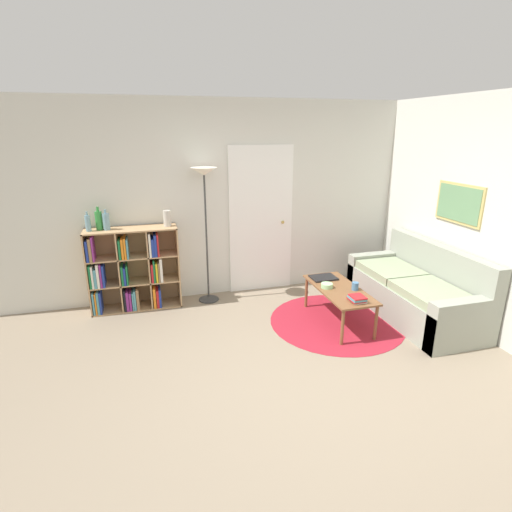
{
  "coord_description": "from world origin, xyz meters",
  "views": [
    {
      "loc": [
        -1.23,
        -2.83,
        2.23
      ],
      "look_at": [
        -0.07,
        1.3,
        0.85
      ],
      "focal_mm": 28.0,
      "sensor_mm": 36.0,
      "label": 1
    }
  ],
  "objects_px": {
    "laptop": "(323,278)",
    "bottle_right": "(106,221)",
    "coffee_table": "(339,292)",
    "bottle_left": "(88,223)",
    "cup": "(355,286)",
    "bottle_middle": "(99,220)",
    "bookshelf": "(131,271)",
    "vase_on_shelf": "(167,218)",
    "couch": "(418,293)",
    "floor_lamp": "(205,188)",
    "bowl": "(327,286)"
  },
  "relations": [
    {
      "from": "laptop",
      "to": "bottle_right",
      "type": "height_order",
      "value": "bottle_right"
    },
    {
      "from": "coffee_table",
      "to": "bottle_left",
      "type": "bearing_deg",
      "value": 158.8
    },
    {
      "from": "cup",
      "to": "bottle_middle",
      "type": "height_order",
      "value": "bottle_middle"
    },
    {
      "from": "bookshelf",
      "to": "bottle_left",
      "type": "height_order",
      "value": "bottle_left"
    },
    {
      "from": "bookshelf",
      "to": "vase_on_shelf",
      "type": "bearing_deg",
      "value": -0.53
    },
    {
      "from": "couch",
      "to": "bottle_left",
      "type": "xyz_separation_m",
      "value": [
        -3.82,
        1.15,
        0.86
      ]
    },
    {
      "from": "bookshelf",
      "to": "cup",
      "type": "xyz_separation_m",
      "value": [
        2.51,
        -1.19,
        -0.02
      ]
    },
    {
      "from": "couch",
      "to": "bottle_middle",
      "type": "bearing_deg",
      "value": 162.12
    },
    {
      "from": "bottle_left",
      "to": "bottle_middle",
      "type": "bearing_deg",
      "value": 18.84
    },
    {
      "from": "cup",
      "to": "bottle_middle",
      "type": "relative_size",
      "value": 0.33
    },
    {
      "from": "cup",
      "to": "bookshelf",
      "type": "bearing_deg",
      "value": 154.69
    },
    {
      "from": "floor_lamp",
      "to": "bottle_left",
      "type": "xyz_separation_m",
      "value": [
        -1.4,
        0.02,
        -0.36
      ]
    },
    {
      "from": "bottle_left",
      "to": "vase_on_shelf",
      "type": "xyz_separation_m",
      "value": [
        0.92,
        0.01,
        0.0
      ]
    },
    {
      "from": "bookshelf",
      "to": "vase_on_shelf",
      "type": "height_order",
      "value": "vase_on_shelf"
    },
    {
      "from": "floor_lamp",
      "to": "bookshelf",
      "type": "bearing_deg",
      "value": 178.06
    },
    {
      "from": "laptop",
      "to": "vase_on_shelf",
      "type": "height_order",
      "value": "vase_on_shelf"
    },
    {
      "from": "floor_lamp",
      "to": "cup",
      "type": "bearing_deg",
      "value": -36.95
    },
    {
      "from": "bookshelf",
      "to": "laptop",
      "type": "relative_size",
      "value": 3.52
    },
    {
      "from": "coffee_table",
      "to": "vase_on_shelf",
      "type": "height_order",
      "value": "vase_on_shelf"
    },
    {
      "from": "vase_on_shelf",
      "to": "bowl",
      "type": "bearing_deg",
      "value": -30.77
    },
    {
      "from": "floor_lamp",
      "to": "bottle_left",
      "type": "distance_m",
      "value": 1.45
    },
    {
      "from": "coffee_table",
      "to": "bowl",
      "type": "xyz_separation_m",
      "value": [
        -0.13,
        0.06,
        0.07
      ]
    },
    {
      "from": "bookshelf",
      "to": "laptop",
      "type": "distance_m",
      "value": 2.44
    },
    {
      "from": "vase_on_shelf",
      "to": "laptop",
      "type": "bearing_deg",
      "value": -22.08
    },
    {
      "from": "bookshelf",
      "to": "bottle_left",
      "type": "bearing_deg",
      "value": -177.69
    },
    {
      "from": "couch",
      "to": "coffee_table",
      "type": "bearing_deg",
      "value": 175.99
    },
    {
      "from": "bookshelf",
      "to": "bottle_left",
      "type": "distance_m",
      "value": 0.78
    },
    {
      "from": "bookshelf",
      "to": "bowl",
      "type": "height_order",
      "value": "bookshelf"
    },
    {
      "from": "bookshelf",
      "to": "coffee_table",
      "type": "distance_m",
      "value": 2.61
    },
    {
      "from": "floor_lamp",
      "to": "couch",
      "type": "bearing_deg",
      "value": -25.17
    },
    {
      "from": "bottle_middle",
      "to": "vase_on_shelf",
      "type": "bearing_deg",
      "value": -2.04
    },
    {
      "from": "bottle_right",
      "to": "cup",
      "type": "bearing_deg",
      "value": -23.42
    },
    {
      "from": "cup",
      "to": "bottle_left",
      "type": "height_order",
      "value": "bottle_left"
    },
    {
      "from": "bottle_middle",
      "to": "vase_on_shelf",
      "type": "height_order",
      "value": "bottle_middle"
    },
    {
      "from": "bookshelf",
      "to": "cup",
      "type": "bearing_deg",
      "value": -25.31
    },
    {
      "from": "bowl",
      "to": "bottle_left",
      "type": "distance_m",
      "value": 2.93
    },
    {
      "from": "couch",
      "to": "bottle_left",
      "type": "distance_m",
      "value": 4.09
    },
    {
      "from": "bookshelf",
      "to": "coffee_table",
      "type": "bearing_deg",
      "value": -24.95
    },
    {
      "from": "bookshelf",
      "to": "cup",
      "type": "distance_m",
      "value": 2.78
    },
    {
      "from": "bookshelf",
      "to": "bottle_right",
      "type": "height_order",
      "value": "bottle_right"
    },
    {
      "from": "cup",
      "to": "bottle_right",
      "type": "distance_m",
      "value": 3.06
    },
    {
      "from": "bookshelf",
      "to": "couch",
      "type": "bearing_deg",
      "value": -19.01
    },
    {
      "from": "cup",
      "to": "vase_on_shelf",
      "type": "bearing_deg",
      "value": 149.58
    },
    {
      "from": "floor_lamp",
      "to": "cup",
      "type": "height_order",
      "value": "floor_lamp"
    },
    {
      "from": "bottle_middle",
      "to": "laptop",
      "type": "bearing_deg",
      "value": -16.31
    },
    {
      "from": "laptop",
      "to": "bowl",
      "type": "xyz_separation_m",
      "value": [
        -0.09,
        -0.29,
        0.02
      ]
    },
    {
      "from": "floor_lamp",
      "to": "bottle_middle",
      "type": "xyz_separation_m",
      "value": [
        -1.28,
        0.06,
        -0.34
      ]
    },
    {
      "from": "bottle_left",
      "to": "bottle_right",
      "type": "bearing_deg",
      "value": 3.45
    },
    {
      "from": "floor_lamp",
      "to": "bowl",
      "type": "relative_size",
      "value": 12.84
    },
    {
      "from": "floor_lamp",
      "to": "bowl",
      "type": "xyz_separation_m",
      "value": [
        1.25,
        -1.0,
        -1.05
      ]
    }
  ]
}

